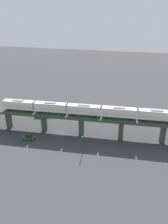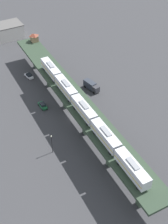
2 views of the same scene
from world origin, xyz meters
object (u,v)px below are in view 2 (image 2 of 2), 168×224
at_px(street_car_white, 29,76).
at_px(delivery_truck, 91,86).
at_px(subway_train, 84,109).
at_px(street_lamp, 52,143).
at_px(street_car_green, 43,105).
at_px(signal_hut, 34,37).

height_order(street_car_white, delivery_truck, delivery_truck).
distance_m(subway_train, street_lamp, 13.68).
relative_size(street_car_green, delivery_truck, 0.61).
relative_size(subway_train, street_lamp, 8.99).
distance_m(signal_hut, delivery_truck, 33.56).
height_order(subway_train, street_car_white, subway_train).
bearing_deg(signal_hut, subway_train, -89.42).
bearing_deg(street_car_white, delivery_truck, -40.66).
distance_m(delivery_truck, street_lamp, 34.75).
distance_m(signal_hut, street_lamp, 56.19).
distance_m(subway_train, street_car_white, 41.73).
bearing_deg(delivery_truck, street_lamp, -133.51).
bearing_deg(signal_hut, street_car_white, -118.21).
distance_m(street_car_white, delivery_truck, 26.14).
bearing_deg(subway_train, street_car_white, 100.38).
relative_size(signal_hut, delivery_truck, 0.46).
relative_size(signal_hut, street_car_white, 0.73).
bearing_deg(delivery_truck, signal_hut, 113.82).
relative_size(subway_train, signal_hut, 17.96).
height_order(subway_train, delivery_truck, subway_train).
distance_m(subway_train, signal_hut, 52.33).
xyz_separation_m(street_car_green, street_lamp, (-3.58, -21.87, 3.17)).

